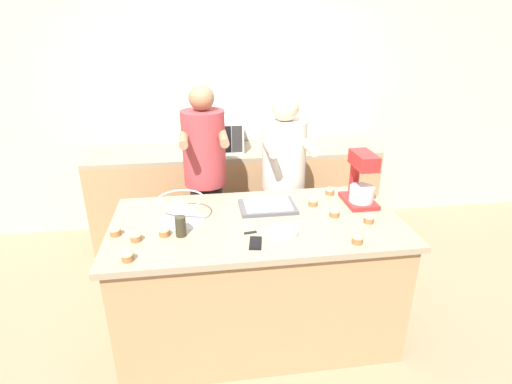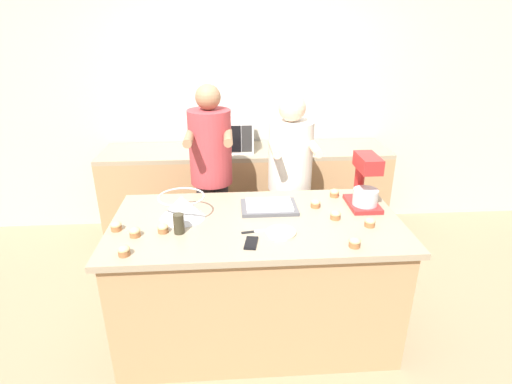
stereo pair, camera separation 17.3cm
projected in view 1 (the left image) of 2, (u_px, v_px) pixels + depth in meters
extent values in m
plane|color=#937A5B|center=(257.00, 328.00, 2.94)|extent=(16.00, 16.00, 0.00)
cube|color=#B2ADA3|center=(231.00, 100.00, 4.06)|extent=(10.00, 0.06, 2.70)
cube|color=#A87F56|center=(257.00, 280.00, 2.77)|extent=(1.80, 0.90, 0.85)
cube|color=gray|center=(257.00, 223.00, 2.60)|extent=(1.88, 0.96, 0.04)
cube|color=#A87F56|center=(236.00, 195.00, 4.10)|extent=(2.80, 0.60, 0.89)
cube|color=gray|center=(236.00, 151.00, 3.92)|extent=(2.80, 0.60, 0.04)
cylinder|color=#232328|center=(208.00, 232.00, 3.37)|extent=(0.26, 0.26, 0.89)
cylinder|color=#A8383D|center=(204.00, 148.00, 3.08)|extent=(0.33, 0.33, 0.58)
sphere|color=#936B4C|center=(201.00, 98.00, 2.93)|extent=(0.19, 0.19, 0.19)
cylinder|color=#936B4C|center=(184.00, 139.00, 2.86)|extent=(0.06, 0.34, 0.06)
cylinder|color=#936B4C|center=(223.00, 137.00, 2.90)|extent=(0.06, 0.34, 0.06)
cylinder|color=brown|center=(282.00, 230.00, 3.46)|extent=(0.27, 0.27, 0.82)
cylinder|color=silver|center=(284.00, 155.00, 3.20)|extent=(0.35, 0.35, 0.55)
sphere|color=#DBB293|center=(285.00, 107.00, 3.05)|extent=(0.21, 0.21, 0.21)
cylinder|color=#DBB293|center=(270.00, 148.00, 2.98)|extent=(0.06, 0.34, 0.06)
cylinder|color=#DBB293|center=(308.00, 146.00, 3.02)|extent=(0.06, 0.34, 0.06)
cube|color=red|center=(358.00, 201.00, 2.84)|extent=(0.20, 0.30, 0.03)
cylinder|color=red|center=(354.00, 177.00, 2.89)|extent=(0.07, 0.07, 0.24)
cube|color=red|center=(364.00, 160.00, 2.71)|extent=(0.13, 0.26, 0.10)
cylinder|color=#BCBCC1|center=(362.00, 194.00, 2.78)|extent=(0.17, 0.17, 0.11)
cone|color=#BCBCC1|center=(181.00, 209.00, 2.57)|extent=(0.30, 0.30, 0.15)
torus|color=#BCBCC1|center=(181.00, 199.00, 2.54)|extent=(0.30, 0.30, 0.01)
cube|color=#4C4C51|center=(268.00, 207.00, 2.76)|extent=(0.38, 0.27, 0.02)
cube|color=white|center=(268.00, 204.00, 2.75)|extent=(0.31, 0.21, 0.02)
cube|color=silver|center=(217.00, 135.00, 3.82)|extent=(0.48, 0.36, 0.31)
cube|color=black|center=(213.00, 140.00, 3.65)|extent=(0.33, 0.01, 0.25)
cube|color=#2D2D2D|center=(237.00, 139.00, 3.68)|extent=(0.10, 0.01, 0.25)
cube|color=black|center=(255.00, 243.00, 2.31)|extent=(0.09, 0.15, 0.01)
cube|color=black|center=(255.00, 242.00, 2.31)|extent=(0.08, 0.14, 0.00)
cylinder|color=#332D1E|center=(181.00, 226.00, 2.38)|extent=(0.07, 0.07, 0.12)
cylinder|color=beige|center=(283.00, 232.00, 2.43)|extent=(0.18, 0.18, 0.02)
cube|color=#BCBCC1|center=(267.00, 230.00, 2.46)|extent=(0.14, 0.04, 0.01)
cube|color=black|center=(250.00, 233.00, 2.43)|extent=(0.08, 0.03, 0.01)
cylinder|color=#9E6038|center=(369.00, 220.00, 2.56)|extent=(0.06, 0.06, 0.03)
ellipsoid|color=tan|center=(369.00, 217.00, 2.55)|extent=(0.07, 0.07, 0.04)
cylinder|color=#9E6038|center=(116.00, 233.00, 2.41)|extent=(0.06, 0.06, 0.03)
ellipsoid|color=tan|center=(115.00, 229.00, 2.40)|extent=(0.07, 0.07, 0.04)
cylinder|color=#9E6038|center=(334.00, 214.00, 2.64)|extent=(0.06, 0.06, 0.03)
ellipsoid|color=tan|center=(335.00, 211.00, 2.63)|extent=(0.07, 0.07, 0.04)
cylinder|color=#9E6038|center=(357.00, 241.00, 2.32)|extent=(0.06, 0.06, 0.03)
ellipsoid|color=tan|center=(358.00, 237.00, 2.31)|extent=(0.07, 0.07, 0.04)
cylinder|color=#9E6038|center=(165.00, 233.00, 2.40)|extent=(0.06, 0.06, 0.03)
ellipsoid|color=tan|center=(164.00, 230.00, 2.39)|extent=(0.07, 0.07, 0.04)
cylinder|color=#9E6038|center=(313.00, 204.00, 2.80)|extent=(0.06, 0.06, 0.03)
ellipsoid|color=tan|center=(313.00, 200.00, 2.79)|extent=(0.07, 0.07, 0.04)
cylinder|color=#9E6038|center=(136.00, 239.00, 2.34)|extent=(0.06, 0.06, 0.03)
ellipsoid|color=tan|center=(136.00, 235.00, 2.33)|extent=(0.07, 0.07, 0.04)
cylinder|color=#9E6038|center=(330.00, 193.00, 2.98)|extent=(0.06, 0.06, 0.03)
ellipsoid|color=tan|center=(330.00, 190.00, 2.97)|extent=(0.07, 0.07, 0.04)
cylinder|color=#9E6038|center=(128.00, 258.00, 2.15)|extent=(0.06, 0.06, 0.03)
ellipsoid|color=tan|center=(127.00, 254.00, 2.14)|extent=(0.07, 0.07, 0.04)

